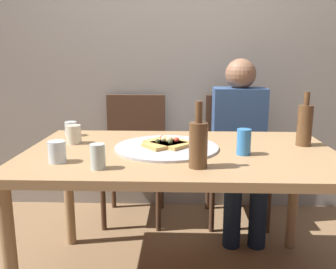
# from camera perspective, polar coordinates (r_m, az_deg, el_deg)

# --- Properties ---
(back_wall) EXTENTS (6.00, 0.10, 2.60)m
(back_wall) POSITION_cam_1_polar(r_m,az_deg,el_deg) (2.81, 2.15, 14.63)
(back_wall) COLOR gray
(back_wall) RESTS_ON ground_plane
(dining_table) EXTENTS (1.52, 0.92, 0.73)m
(dining_table) POSITION_cam_1_polar(r_m,az_deg,el_deg) (1.80, 2.04, -4.83)
(dining_table) COLOR #99754C
(dining_table) RESTS_ON ground_plane
(pizza_tray) EXTENTS (0.52, 0.52, 0.01)m
(pizza_tray) POSITION_cam_1_polar(r_m,az_deg,el_deg) (1.81, -0.11, -2.04)
(pizza_tray) COLOR #ADADB2
(pizza_tray) RESTS_ON dining_table
(pizza_slice_last) EXTENTS (0.25, 0.24, 0.05)m
(pizza_slice_last) POSITION_cam_1_polar(r_m,az_deg,el_deg) (1.83, -0.07, -1.32)
(pizza_slice_last) COLOR tan
(pizza_slice_last) RESTS_ON pizza_tray
(pizza_slice_extra) EXTENTS (0.25, 0.24, 0.05)m
(pizza_slice_extra) POSITION_cam_1_polar(r_m,az_deg,el_deg) (1.81, -0.08, -1.44)
(pizza_slice_extra) COLOR tan
(pizza_slice_extra) RESTS_ON pizza_tray
(wine_bottle) EXTENTS (0.08, 0.08, 0.28)m
(wine_bottle) POSITION_cam_1_polar(r_m,az_deg,el_deg) (1.49, 4.94, -1.38)
(wine_bottle) COLOR brown
(wine_bottle) RESTS_ON dining_table
(beer_bottle) EXTENTS (0.08, 0.08, 0.28)m
(beer_bottle) POSITION_cam_1_polar(r_m,az_deg,el_deg) (1.98, 20.86, 1.51)
(beer_bottle) COLOR brown
(beer_bottle) RESTS_ON dining_table
(tumbler_near) EXTENTS (0.07, 0.07, 0.08)m
(tumbler_near) POSITION_cam_1_polar(r_m,az_deg,el_deg) (2.16, -14.96, 0.88)
(tumbler_near) COLOR silver
(tumbler_near) RESTS_ON dining_table
(tumbler_far) EXTENTS (0.08, 0.08, 0.09)m
(tumbler_far) POSITION_cam_1_polar(r_m,az_deg,el_deg) (1.64, -16.97, -2.62)
(tumbler_far) COLOR silver
(tumbler_far) RESTS_ON dining_table
(wine_glass) EXTENTS (0.06, 0.06, 0.10)m
(wine_glass) POSITION_cam_1_polar(r_m,az_deg,el_deg) (1.50, -10.87, -3.42)
(wine_glass) COLOR #B7C6BC
(wine_glass) RESTS_ON dining_table
(short_glass) EXTENTS (0.08, 0.08, 0.10)m
(short_glass) POSITION_cam_1_polar(r_m,az_deg,el_deg) (1.97, -14.53, 0.01)
(short_glass) COLOR beige
(short_glass) RESTS_ON dining_table
(soda_can) EXTENTS (0.07, 0.07, 0.12)m
(soda_can) POSITION_cam_1_polar(r_m,az_deg,el_deg) (1.72, 11.99, -1.15)
(soda_can) COLOR #337AC1
(soda_can) RESTS_ON dining_table
(chair_left) EXTENTS (0.44, 0.44, 0.90)m
(chair_left) POSITION_cam_1_polar(r_m,az_deg,el_deg) (2.68, -5.19, -2.25)
(chair_left) COLOR #472D1E
(chair_left) RESTS_ON ground_plane
(chair_right) EXTENTS (0.44, 0.44, 0.90)m
(chair_right) POSITION_cam_1_polar(r_m,az_deg,el_deg) (2.70, 10.76, -2.36)
(chair_right) COLOR #472D1E
(chair_right) RESTS_ON ground_plane
(guest_in_sweater) EXTENTS (0.36, 0.56, 1.17)m
(guest_in_sweater) POSITION_cam_1_polar(r_m,az_deg,el_deg) (2.52, 11.38, -0.42)
(guest_in_sweater) COLOR navy
(guest_in_sweater) RESTS_ON ground_plane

